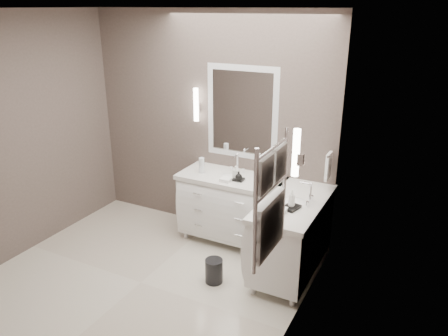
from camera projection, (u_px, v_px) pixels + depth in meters
The scene contains 20 objects.
floor at pixel (141, 283), 4.57m from camera, with size 3.20×3.00×0.01m, color beige.
ceiling at pixel (119, 8), 3.62m from camera, with size 3.20×3.00×0.01m, color white.
wall_back at pixel (209, 125), 5.35m from camera, with size 3.20×0.01×2.70m, color #564944.
wall_left at pixel (15, 139), 4.78m from camera, with size 0.01×3.00×2.70m, color #564944.
wall_right at pixel (295, 193), 3.41m from camera, with size 0.01×3.00×2.70m, color #564944.
vanity_back at pixel (231, 204), 5.23m from camera, with size 1.24×0.59×0.97m.
vanity_right at pixel (292, 232), 4.58m from camera, with size 0.59×1.24×0.97m.
mirror_back at pixel (242, 113), 5.07m from camera, with size 0.90×0.02×1.10m.
mirror_right at pixel (322, 141), 4.01m from camera, with size 0.02×0.90×1.10m.
sconce_back at pixel (196, 105), 5.25m from camera, with size 0.06×0.06×0.40m.
sconce_right at pixel (296, 154), 3.54m from camera, with size 0.06×0.06×0.40m.
towel_bar_corner at pixel (328, 166), 4.65m from camera, with size 0.03×0.22×0.30m.
towel_ladder at pixel (270, 206), 3.08m from camera, with size 0.06×0.58×0.90m.
waste_bin at pixel (214, 271), 4.54m from camera, with size 0.19×0.19×0.26m, color black.
amenity_tray_back at pixel (237, 179), 4.98m from camera, with size 0.15×0.11×0.02m, color black.
amenity_tray_right at pixel (291, 207), 4.28m from camera, with size 0.13×0.18×0.03m, color black.
water_bottle at pixel (202, 165), 5.17m from camera, with size 0.07×0.07×0.19m, color silver.
soap_bottle_a at pixel (236, 172), 4.98m from camera, with size 0.06×0.06×0.14m, color white.
soap_bottle_b at pixel (239, 176), 4.92m from camera, with size 0.08×0.08×0.10m, color black.
soap_bottle_c at pixel (292, 198), 4.24m from camera, with size 0.07×0.07×0.18m, color white.
Camera 1 is at (2.54, -3.03, 2.72)m, focal length 35.00 mm.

